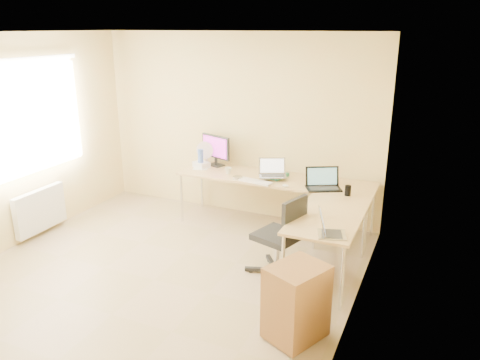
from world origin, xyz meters
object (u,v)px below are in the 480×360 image
at_px(office_chair, 277,233).
at_px(laptop_black, 324,179).
at_px(laptop_center, 273,168).
at_px(desk_main, 274,203).
at_px(laptop_return, 333,225).
at_px(monitor, 216,150).
at_px(mug, 228,171).
at_px(desk_fan, 207,154).
at_px(desk_return, 327,246).
at_px(keyboard, 255,181).
at_px(cabinet, 296,302).
at_px(water_bottle, 201,159).

bearing_deg(office_chair, laptop_black, 93.12).
bearing_deg(laptop_center, desk_main, 65.86).
bearing_deg(desk_main, laptop_return, -52.85).
distance_m(monitor, laptop_return, 2.70).
height_order(laptop_center, office_chair, laptop_center).
bearing_deg(monitor, desk_main, 8.63).
bearing_deg(monitor, mug, -20.74).
height_order(monitor, laptop_center, monitor).
bearing_deg(desk_fan, desk_return, -42.36).
height_order(laptop_center, mug, laptop_center).
bearing_deg(desk_fan, office_chair, -53.47).
distance_m(laptop_center, keyboard, 0.30).
relative_size(desk_fan, cabinet, 0.47).
relative_size(laptop_center, laptop_return, 1.12).
relative_size(keyboard, office_chair, 0.49).
xyz_separation_m(monitor, laptop_center, (0.98, -0.29, -0.06)).
height_order(laptop_black, water_bottle, water_bottle).
bearing_deg(desk_fan, laptop_center, -27.03).
xyz_separation_m(keyboard, cabinet, (1.17, -1.90, -0.38)).
xyz_separation_m(desk_return, desk_fan, (-2.10, 1.20, 0.52)).
height_order(laptop_black, cabinet, laptop_black).
height_order(laptop_center, cabinet, laptop_center).
bearing_deg(desk_fan, water_bottle, -101.24).
bearing_deg(mug, cabinet, -51.86).
distance_m(desk_main, monitor, 1.16).
bearing_deg(water_bottle, mug, -10.73).
bearing_deg(desk_return, laptop_return, -72.81).
height_order(keyboard, cabinet, keyboard).
relative_size(laptop_center, laptop_black, 0.84).
bearing_deg(keyboard, desk_main, 68.08).
xyz_separation_m(desk_main, office_chair, (0.46, -1.17, 0.14)).
bearing_deg(keyboard, laptop_black, 15.84).
height_order(desk_main, mug, mug).
height_order(laptop_return, office_chair, office_chair).
relative_size(keyboard, cabinet, 0.69).
bearing_deg(cabinet, laptop_center, 140.36).
xyz_separation_m(monitor, mug, (0.33, -0.29, -0.18)).
height_order(laptop_return, cabinet, laptop_return).
bearing_deg(laptop_center, office_chair, -91.66).
bearing_deg(desk_return, monitor, 148.40).
distance_m(mug, cabinet, 2.69).
bearing_deg(laptop_black, desk_main, 137.83).
relative_size(water_bottle, cabinet, 0.40).
bearing_deg(cabinet, monitor, 154.54).
height_order(monitor, cabinet, monitor).
distance_m(laptop_black, keyboard, 0.90).
relative_size(desk_main, mug, 28.14).
relative_size(desk_main, desk_return, 2.04).
distance_m(laptop_center, cabinet, 2.38).
bearing_deg(laptop_center, keyboard, -156.97).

